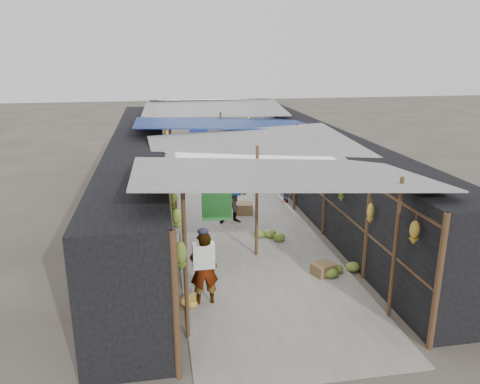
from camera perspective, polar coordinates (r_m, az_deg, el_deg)
ground at (r=8.50m, az=6.33°, el=-15.93°), size 80.00×80.00×0.00m
aisle_slab at (r=14.26m, az=-0.92°, el=-1.93°), size 3.60×16.00×0.02m
stall_left at (r=13.79m, az=-12.10°, el=1.98°), size 1.40×15.00×2.30m
stall_right at (r=14.60m, az=9.59°, el=2.93°), size 1.40×15.00×2.30m
crate_near at (r=13.70m, az=0.40°, el=-2.04°), size 0.62×0.53×0.33m
crate_mid at (r=10.22m, az=10.14°, el=-9.28°), size 0.55×0.50×0.27m
crate_back at (r=17.50m, az=-6.63°, el=1.89°), size 0.48×0.45×0.25m
black_basin at (r=17.75m, az=2.76°, el=2.09°), size 0.63×0.63×0.19m
vendor_elderly at (r=8.80m, az=-4.42°, el=-9.27°), size 0.55×0.37×1.45m
shopper_blue at (r=12.80m, az=-0.85°, el=-0.46°), size 0.78×0.61×1.59m
vendor_seated at (r=14.66m, az=5.51°, el=0.55°), size 0.63×0.75×1.01m
market_canopy at (r=14.01m, az=-1.08°, el=7.82°), size 5.62×15.20×2.77m
hanging_bananas at (r=13.57m, az=-1.20°, el=4.36°), size 3.95×14.15×0.78m
floor_bananas at (r=12.64m, az=1.11°, el=-3.76°), size 3.95×10.43×0.35m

